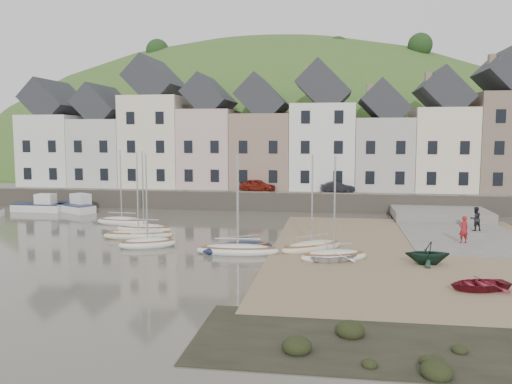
% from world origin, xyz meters
% --- Properties ---
extents(ground, '(160.00, 160.00, 0.00)m').
position_xyz_m(ground, '(0.00, 0.00, 0.00)').
color(ground, '#4B463B').
rests_on(ground, ground).
extents(quay_land, '(90.00, 30.00, 1.50)m').
position_xyz_m(quay_land, '(0.00, 32.00, 0.75)').
color(quay_land, '#385B24').
rests_on(quay_land, ground).
extents(quay_street, '(70.00, 7.00, 0.10)m').
position_xyz_m(quay_street, '(0.00, 20.50, 1.55)').
color(quay_street, slate).
rests_on(quay_street, quay_land).
extents(seawall, '(70.00, 1.20, 1.80)m').
position_xyz_m(seawall, '(0.00, 17.00, 0.90)').
color(seawall, slate).
rests_on(seawall, ground).
extents(beach, '(18.00, 26.00, 0.06)m').
position_xyz_m(beach, '(11.00, 0.00, 0.03)').
color(beach, '#7D694C').
rests_on(beach, ground).
extents(slipway, '(8.00, 18.00, 0.12)m').
position_xyz_m(slipway, '(15.00, 8.00, 0.06)').
color(slipway, slate).
rests_on(slipway, ground).
extents(hillside, '(134.40, 84.00, 84.00)m').
position_xyz_m(hillside, '(-5.00, 60.00, -17.99)').
color(hillside, '#385B24').
rests_on(hillside, ground).
extents(townhouse_terrace, '(61.05, 8.00, 13.93)m').
position_xyz_m(townhouse_terrace, '(1.76, 24.00, 7.32)').
color(townhouse_terrace, silver).
rests_on(townhouse_terrace, quay_land).
extents(sailboat_0, '(4.56, 1.85, 6.32)m').
position_xyz_m(sailboat_0, '(-11.39, 7.37, 0.26)').
color(sailboat_0, silver).
rests_on(sailboat_0, ground).
extents(sailboat_1, '(4.39, 1.60, 6.32)m').
position_xyz_m(sailboat_1, '(-8.37, 4.34, 0.26)').
color(sailboat_1, silver).
rests_on(sailboat_1, ground).
extents(sailboat_2, '(5.17, 2.58, 6.32)m').
position_xyz_m(sailboat_2, '(-7.87, 1.97, 0.26)').
color(sailboat_2, beige).
rests_on(sailboat_2, ground).
extents(sailboat_3, '(4.04, 2.94, 6.32)m').
position_xyz_m(sailboat_3, '(-6.15, -0.88, 0.27)').
color(sailboat_3, silver).
rests_on(sailboat_3, ground).
extents(sailboat_4, '(5.29, 1.86, 6.32)m').
position_xyz_m(sailboat_4, '(0.05, -1.95, 0.26)').
color(sailboat_4, silver).
rests_on(sailboat_4, ground).
extents(sailboat_5, '(4.79, 3.80, 6.32)m').
position_xyz_m(sailboat_5, '(-0.02, -1.29, 0.26)').
color(sailboat_5, '#141E40').
rests_on(sailboat_5, ground).
extents(sailboat_6, '(4.32, 2.81, 6.32)m').
position_xyz_m(sailboat_6, '(5.94, -2.75, 0.27)').
color(sailboat_6, silver).
rests_on(sailboat_6, ground).
extents(sailboat_7, '(4.47, 4.07, 6.32)m').
position_xyz_m(sailboat_7, '(4.54, -0.33, 0.26)').
color(sailboat_7, beige).
rests_on(sailboat_7, ground).
extents(motorboat_0, '(4.98, 1.86, 1.70)m').
position_xyz_m(motorboat_0, '(-22.08, 13.17, 0.58)').
color(motorboat_0, silver).
rests_on(motorboat_0, ground).
extents(motorboat_2, '(5.50, 4.14, 1.70)m').
position_xyz_m(motorboat_2, '(-18.81, 13.58, 0.58)').
color(motorboat_2, silver).
rests_on(motorboat_2, ground).
extents(rowboat_white, '(3.44, 3.12, 0.58)m').
position_xyz_m(rowboat_white, '(5.85, -3.24, 0.35)').
color(rowboat_white, white).
rests_on(rowboat_white, beach).
extents(rowboat_green, '(2.68, 2.38, 1.30)m').
position_xyz_m(rowboat_green, '(11.16, -3.20, 0.71)').
color(rowboat_green, '#153123').
rests_on(rowboat_green, beach).
extents(rowboat_red, '(3.34, 2.79, 0.59)m').
position_xyz_m(rowboat_red, '(12.70, -8.01, 0.36)').
color(rowboat_red, maroon).
rests_on(rowboat_red, beach).
extents(person_red, '(0.78, 0.64, 1.83)m').
position_xyz_m(person_red, '(14.49, 3.02, 1.04)').
color(person_red, maroon).
rests_on(person_red, slipway).
extents(person_dark, '(1.08, 0.96, 1.82)m').
position_xyz_m(person_dark, '(16.46, 7.94, 1.03)').
color(person_dark, black).
rests_on(person_dark, slipway).
extents(car_left, '(3.91, 2.14, 1.26)m').
position_xyz_m(car_left, '(-1.89, 19.50, 2.23)').
color(car_left, maroon).
rests_on(car_left, quay_street).
extents(car_right, '(3.46, 1.66, 1.10)m').
position_xyz_m(car_right, '(6.20, 19.50, 2.15)').
color(car_right, black).
rests_on(car_right, quay_street).
extents(shore_rocks, '(14.00, 6.08, 0.69)m').
position_xyz_m(shore_rocks, '(7.80, -15.39, 0.09)').
color(shore_rocks, black).
rests_on(shore_rocks, ground).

